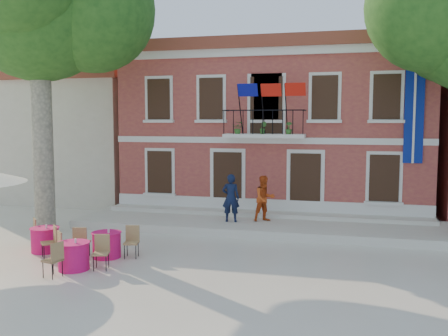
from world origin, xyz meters
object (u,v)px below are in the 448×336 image
cafe_table_3 (74,254)px  cafe_table_0 (45,239)px  plane_tree_west (38,3)px  pedestrian_navy (231,198)px  pedestrian_orange (265,199)px  cafe_table_1 (107,244)px

cafe_table_3 → cafe_table_0: bearing=142.2°
plane_tree_west → pedestrian_navy: (6.53, 2.09, -7.05)m
cafe_table_0 → cafe_table_3: 2.38m
plane_tree_west → cafe_table_0: 8.37m
pedestrian_orange → cafe_table_3: pedestrian_orange is taller
pedestrian_navy → cafe_table_3: pedestrian_navy is taller
plane_tree_west → cafe_table_1: size_ratio=5.70×
cafe_table_1 → cafe_table_3: 1.38m
pedestrian_orange → cafe_table_3: bearing=-159.2°
pedestrian_navy → cafe_table_3: (-3.03, -6.01, -0.78)m
cafe_table_0 → cafe_table_1: same height
pedestrian_navy → cafe_table_3: 6.77m
plane_tree_west → cafe_table_1: (3.80, -2.56, -7.83)m
pedestrian_navy → cafe_table_1: size_ratio=0.92×
pedestrian_navy → cafe_table_0: size_ratio=1.07×
pedestrian_navy → cafe_table_0: 6.73m
pedestrian_orange → plane_tree_west: bearing=162.2°
plane_tree_west → cafe_table_0: (1.62, -2.45, -7.83)m
cafe_table_1 → pedestrian_navy: bearing=59.7°
cafe_table_0 → pedestrian_navy: bearing=42.8°
plane_tree_west → pedestrian_navy: bearing=17.8°
pedestrian_orange → cafe_table_1: pedestrian_orange is taller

